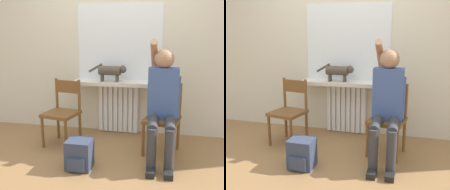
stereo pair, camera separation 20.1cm
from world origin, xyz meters
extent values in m
plane|color=olive|center=(0.00, 0.00, 0.00)|extent=(12.00, 12.00, 0.00)
cube|color=beige|center=(0.00, 1.23, 1.35)|extent=(7.00, 0.06, 2.70)
cube|color=white|center=(0.00, 1.16, 0.36)|extent=(0.58, 0.05, 0.72)
cube|color=white|center=(-0.25, 1.12, 0.36)|extent=(0.05, 0.03, 0.69)
cube|color=white|center=(-0.18, 1.12, 0.36)|extent=(0.05, 0.03, 0.69)
cube|color=white|center=(-0.11, 1.12, 0.36)|extent=(0.05, 0.03, 0.69)
cube|color=white|center=(-0.04, 1.12, 0.36)|extent=(0.05, 0.03, 0.69)
cube|color=white|center=(0.04, 1.12, 0.36)|extent=(0.05, 0.03, 0.69)
cube|color=white|center=(0.11, 1.12, 0.36)|extent=(0.05, 0.03, 0.69)
cube|color=white|center=(0.18, 1.12, 0.36)|extent=(0.05, 0.03, 0.69)
cube|color=white|center=(0.25, 1.12, 0.36)|extent=(0.05, 0.03, 0.69)
cube|color=silver|center=(0.00, 1.04, 0.74)|extent=(1.23, 0.31, 0.05)
cube|color=white|center=(0.00, 1.20, 1.29)|extent=(1.19, 0.01, 1.04)
cube|color=brown|center=(-0.63, 0.54, 0.41)|extent=(0.46, 0.46, 0.04)
cylinder|color=brown|center=(-0.83, 0.40, 0.20)|extent=(0.04, 0.04, 0.39)
cylinder|color=brown|center=(-0.50, 0.34, 0.20)|extent=(0.04, 0.04, 0.39)
cylinder|color=brown|center=(-0.76, 0.74, 0.20)|extent=(0.04, 0.04, 0.39)
cylinder|color=brown|center=(-0.43, 0.67, 0.20)|extent=(0.04, 0.04, 0.39)
cylinder|color=brown|center=(-0.76, 0.74, 0.64)|extent=(0.04, 0.04, 0.40)
cylinder|color=brown|center=(-0.43, 0.67, 0.64)|extent=(0.04, 0.04, 0.40)
cube|color=brown|center=(-0.60, 0.70, 0.74)|extent=(0.35, 0.09, 0.16)
cube|color=brown|center=(0.63, 0.54, 0.41)|extent=(0.46, 0.46, 0.04)
cylinder|color=brown|center=(0.43, 0.40, 0.20)|extent=(0.04, 0.04, 0.39)
cylinder|color=brown|center=(0.76, 0.33, 0.20)|extent=(0.04, 0.04, 0.39)
cylinder|color=brown|center=(0.50, 0.74, 0.20)|extent=(0.04, 0.04, 0.39)
cylinder|color=brown|center=(0.83, 0.67, 0.20)|extent=(0.04, 0.04, 0.39)
cylinder|color=brown|center=(0.50, 0.74, 0.64)|extent=(0.04, 0.04, 0.40)
cylinder|color=brown|center=(0.83, 0.67, 0.64)|extent=(0.04, 0.04, 0.40)
cube|color=brown|center=(0.66, 0.70, 0.74)|extent=(0.35, 0.10, 0.16)
cylinder|color=#333338|center=(0.54, 0.31, 0.45)|extent=(0.11, 0.50, 0.11)
cylinder|color=#333338|center=(0.72, 0.31, 0.45)|extent=(0.11, 0.50, 0.11)
cylinder|color=#333338|center=(0.54, 0.06, 0.23)|extent=(0.10, 0.10, 0.47)
cylinder|color=#333338|center=(0.72, 0.06, 0.23)|extent=(0.10, 0.10, 0.47)
cube|color=black|center=(0.54, 0.00, 0.03)|extent=(0.09, 0.20, 0.06)
cube|color=black|center=(0.72, 0.00, 0.03)|extent=(0.09, 0.20, 0.06)
cube|color=#3D5693|center=(0.63, 0.56, 0.73)|extent=(0.34, 0.20, 0.59)
sphere|color=#A87A5B|center=(0.63, 0.56, 1.13)|extent=(0.22, 0.22, 0.22)
cylinder|color=#A87A5B|center=(0.51, 0.69, 1.16)|extent=(0.08, 0.50, 0.38)
cylinder|color=#3D5693|center=(0.78, 0.52, 0.70)|extent=(0.08, 0.08, 0.47)
cylinder|color=#4C4238|center=(-0.10, 1.01, 0.92)|extent=(0.30, 0.13, 0.13)
sphere|color=#4C4238|center=(0.08, 1.01, 0.94)|extent=(0.10, 0.10, 0.10)
cone|color=#4C4238|center=(0.08, 0.98, 0.99)|extent=(0.04, 0.04, 0.04)
cone|color=#4C4238|center=(0.08, 1.04, 0.99)|extent=(0.04, 0.04, 0.04)
cylinder|color=#4C4238|center=(0.01, 0.98, 0.81)|extent=(0.04, 0.04, 0.09)
cylinder|color=#4C4238|center=(0.01, 1.04, 0.81)|extent=(0.04, 0.04, 0.09)
cylinder|color=#4C4238|center=(-0.20, 0.98, 0.81)|extent=(0.04, 0.04, 0.09)
cylinder|color=#4C4238|center=(-0.20, 1.04, 0.81)|extent=(0.04, 0.04, 0.09)
cylinder|color=#4C4238|center=(-0.30, 1.01, 0.95)|extent=(0.20, 0.03, 0.13)
cube|color=#333D56|center=(-0.21, -0.01, 0.16)|extent=(0.26, 0.23, 0.31)
cube|color=#333D56|center=(-0.21, -0.14, 0.09)|extent=(0.18, 0.03, 0.14)
camera|label=1|loc=(0.65, -2.46, 1.36)|focal=42.00mm
camera|label=2|loc=(0.84, -2.41, 1.36)|focal=42.00mm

